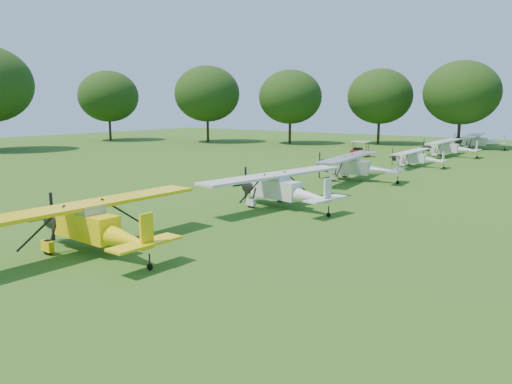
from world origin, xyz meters
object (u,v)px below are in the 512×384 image
Objects in this scene: aircraft_3 at (282,187)px; aircraft_4 at (356,165)px; aircraft_2 at (93,223)px; golf_cart at (360,151)px; aircraft_7 at (478,140)px; aircraft_6 at (449,147)px; aircraft_5 at (417,157)px.

aircraft_3 is 1.01× the size of aircraft_4.
golf_cart is (-8.41, 45.02, -0.74)m from aircraft_2.
aircraft_7 is (0.95, 64.80, -0.06)m from aircraft_2.
aircraft_6 is (-0.70, 38.49, -0.10)m from aircraft_3.
aircraft_6 is at bearing -95.87° from aircraft_7.
aircraft_4 is 20.39m from golf_cart.
aircraft_3 is 33.32m from golf_cart.
aircraft_3 is 26.03m from aircraft_5.
aircraft_6 is (-0.27, 12.47, 0.21)m from aircraft_5.
aircraft_5 is at bearing 99.36° from aircraft_3.
aircraft_6 is at bearing 99.44° from aircraft_3.
aircraft_2 is at bearing -97.52° from aircraft_4.
aircraft_4 is 1.02× the size of aircraft_7.
aircraft_4 is at bearing 91.67° from aircraft_2.
aircraft_2 is 45.80m from golf_cart.
aircraft_2 is 4.87× the size of golf_cart.
aircraft_7 is (0.15, 25.64, 0.27)m from aircraft_5.
aircraft_7 is (0.42, 13.18, 0.06)m from aircraft_6.
aircraft_3 is (1.23, 13.13, -0.02)m from aircraft_2.
aircraft_5 is (0.80, 39.16, -0.33)m from aircraft_2.
aircraft_2 is 1.01× the size of aircraft_3.
golf_cart reaches higher than aircraft_5.
aircraft_2 is at bearing -86.95° from aircraft_3.
golf_cart is at bearing 102.10° from aircraft_2.
aircraft_3 is at bearing -92.09° from aircraft_4.
aircraft_2 is at bearing -94.89° from aircraft_7.
aircraft_5 is 3.70× the size of golf_cart.
aircraft_3 is 4.83× the size of golf_cart.
aircraft_4 is 38.39m from aircraft_7.
aircraft_6 is (0.53, 51.62, -0.12)m from aircraft_2.
aircraft_4 is at bearing 103.98° from aircraft_3.
golf_cart is (-9.36, -19.78, -0.67)m from aircraft_7.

